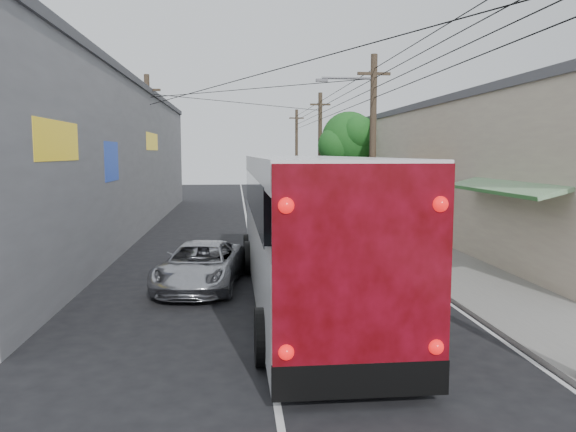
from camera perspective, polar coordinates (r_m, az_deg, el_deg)
The scene contains 13 objects.
ground at distance 11.24m, azimuth -1.97°, elevation -13.87°, with size 120.00×120.00×0.00m, color black.
sidewalk at distance 31.57m, azimuth 7.72°, elevation -0.63°, with size 3.00×80.00×0.12m, color slate.
building_right at distance 34.54m, azimuth 14.35°, elevation 4.97°, with size 7.09×40.00×6.25m.
building_left at distance 29.59m, azimuth -20.89°, elevation 5.52°, with size 7.20×36.00×7.25m.
utility_poles at distance 31.07m, azimuth 1.58°, elevation 6.84°, with size 11.80×45.28×8.00m.
street_tree at distance 37.30m, azimuth 6.29°, elevation 7.56°, with size 4.40×4.00×6.60m.
coach_bus at distance 14.87m, azimuth 1.69°, elevation -1.04°, with size 3.12×13.21×3.80m.
jeepney at distance 16.53m, azimuth -8.85°, elevation -4.98°, with size 2.16×4.69×1.30m, color #AFB0B6.
parked_suv at distance 24.16m, azimuth 5.58°, elevation -1.04°, with size 2.18×5.35×1.55m, color #93939B.
parked_car_mid at distance 35.57m, azimuth 3.11°, elevation 1.43°, with size 1.92×4.77×1.63m, color #27262B.
parked_car_far at distance 39.10m, azimuth 2.18°, elevation 1.75°, with size 1.53×4.40×1.45m, color black.
pedestrian_near at distance 25.49m, azimuth 9.47°, elevation -0.32°, with size 0.60×0.40×1.66m, color #C46783.
pedestrian_far at distance 25.49m, azimuth 13.49°, elevation -0.64°, with size 0.71×0.55×1.45m, color #98B9DE.
Camera 1 is at (-0.60, -10.52, 3.89)m, focal length 35.00 mm.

